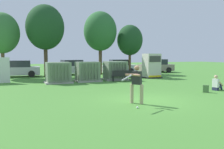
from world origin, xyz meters
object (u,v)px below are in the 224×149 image
(generator_enclosure, at_px, (152,66))
(parked_car_right_of_center, at_px, (118,67))
(sports_ball, at_px, (137,107))
(seated_spectator, at_px, (217,84))
(transformer_west, at_px, (58,73))
(transformer_mid_west, at_px, (87,72))
(parked_car_rightmost, at_px, (156,66))
(parked_car_left_of_center, at_px, (71,68))
(parked_car_leftmost, at_px, (18,69))
(park_bench, at_px, (122,75))
(batter, at_px, (136,82))
(backpack, at_px, (206,89))
(transformer_mid_east, at_px, (115,71))

(generator_enclosure, xyz_separation_m, parked_car_right_of_center, (-0.58, 6.35, -0.38))
(sports_ball, bearing_deg, seated_spectator, 20.25)
(transformer_west, xyz_separation_m, seated_spectator, (8.39, -7.68, -0.41))
(transformer_mid_west, relative_size, parked_car_rightmost, 0.48)
(parked_car_left_of_center, bearing_deg, parked_car_leftmost, -176.56)
(parked_car_leftmost, bearing_deg, parked_car_left_of_center, 3.44)
(transformer_mid_west, bearing_deg, transformer_west, -175.68)
(transformer_west, bearing_deg, park_bench, -9.95)
(batter, height_order, backpack, batter)
(transformer_mid_east, xyz_separation_m, parked_car_right_of_center, (3.30, 6.67, -0.04))
(parked_car_left_of_center, bearing_deg, transformer_west, -110.29)
(transformer_mid_east, xyz_separation_m, seated_spectator, (3.38, -8.04, -0.41))
(seated_spectator, bearing_deg, park_bench, 115.91)
(parked_car_right_of_center, relative_size, parked_car_rightmost, 1.00)
(transformer_mid_west, bearing_deg, generator_enclosure, 4.37)
(transformer_mid_west, relative_size, parked_car_leftmost, 0.48)
(parked_car_right_of_center, bearing_deg, transformer_mid_east, -116.34)
(seated_spectator, distance_m, parked_car_rightmost, 15.24)
(seated_spectator, xyz_separation_m, parked_car_left_of_center, (-5.74, 14.86, 0.38))
(batter, xyz_separation_m, parked_car_rightmost, (11.55, 16.11, -0.22))
(transformer_mid_west, distance_m, parked_car_right_of_center, 9.02)
(park_bench, relative_size, sports_ball, 20.37)
(parked_car_left_of_center, height_order, parked_car_rightmost, same)
(transformer_mid_east, xyz_separation_m, parked_car_left_of_center, (-2.35, 6.82, -0.04))
(parked_car_leftmost, distance_m, parked_car_rightmost, 16.11)
(seated_spectator, height_order, parked_car_rightmost, parked_car_rightmost)
(transformer_west, distance_m, sports_ball, 10.38)
(generator_enclosure, height_order, parked_car_leftmost, generator_enclosure)
(transformer_mid_west, bearing_deg, parked_car_right_of_center, 49.32)
(transformer_mid_east, distance_m, parked_car_right_of_center, 7.44)
(sports_ball, bearing_deg, park_bench, 68.49)
(transformer_mid_east, xyz_separation_m, sports_ball, (-3.60, -10.61, -0.74))
(transformer_mid_west, distance_m, seated_spectator, 9.88)
(transformer_mid_west, relative_size, parked_car_right_of_center, 0.48)
(batter, bearing_deg, parked_car_right_of_center, 68.41)
(transformer_mid_west, height_order, parked_car_rightmost, same)
(generator_enclosure, distance_m, parked_car_rightmost, 7.53)
(parked_car_rightmost, bearing_deg, sports_ball, -125.16)
(backpack, height_order, parked_car_rightmost, parked_car_rightmost)
(park_bench, bearing_deg, parked_car_right_of_center, 67.93)
(seated_spectator, bearing_deg, transformer_west, 137.55)
(sports_ball, bearing_deg, generator_enclosure, 55.62)
(park_bench, bearing_deg, sports_ball, -111.51)
(generator_enclosure, relative_size, batter, 1.32)
(park_bench, xyz_separation_m, seated_spectator, (3.30, -6.78, -0.16))
(park_bench, bearing_deg, parked_car_left_of_center, 106.83)
(park_bench, height_order, parked_car_leftmost, parked_car_leftmost)
(generator_enclosure, height_order, parked_car_right_of_center, generator_enclosure)
(transformer_west, height_order, generator_enclosure, generator_enclosure)
(parked_car_rightmost, bearing_deg, park_bench, -137.36)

